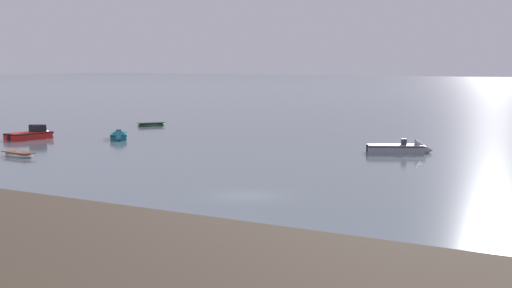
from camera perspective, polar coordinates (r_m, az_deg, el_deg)
The scene contains 6 objects.
ground_plane at distance 53.10m, azimuth -0.63°, elevation -3.66°, with size 800.00×800.00×0.00m, color slate.
rowboat_moored_0 at distance 77.94m, azimuth -16.32°, elevation -0.73°, with size 3.96×1.65×0.61m.
motorboat_moored_1 at distance 95.68m, azimuth -15.21°, elevation 0.59°, with size 2.62×6.26×2.31m.
rowboat_moored_1 at distance 111.07m, azimuth -7.37°, elevation 1.36°, with size 2.98×4.05×0.61m.
motorboat_moored_2 at distance 79.14m, azimuth 10.42°, elevation -0.40°, with size 6.47×5.15×2.15m.
motorboat_moored_3 at distance 92.41m, azimuth -9.61°, elevation 0.47°, with size 4.71×4.96×1.74m.
Camera 1 is at (29.72, -43.12, 8.78)m, focal length 57.01 mm.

